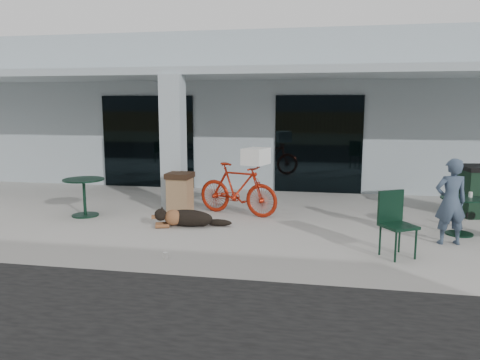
% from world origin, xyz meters
% --- Properties ---
extents(ground, '(80.00, 80.00, 0.00)m').
position_xyz_m(ground, '(0.00, 0.00, 0.00)').
color(ground, '#ABA8A1').
rests_on(ground, ground).
extents(building, '(22.00, 7.00, 4.50)m').
position_xyz_m(building, '(0.00, 8.50, 2.25)').
color(building, '#9FADB4').
rests_on(building, ground).
extents(storefront_glass_left, '(2.80, 0.06, 2.70)m').
position_xyz_m(storefront_glass_left, '(-3.20, 4.98, 1.35)').
color(storefront_glass_left, black).
rests_on(storefront_glass_left, ground).
extents(storefront_glass_right, '(2.40, 0.06, 2.70)m').
position_xyz_m(storefront_glass_right, '(1.80, 4.98, 1.35)').
color(storefront_glass_right, black).
rests_on(storefront_glass_right, ground).
extents(column, '(0.50, 0.50, 3.12)m').
position_xyz_m(column, '(-1.50, 2.30, 1.56)').
color(column, '#9FADB4').
rests_on(column, ground).
extents(overhang, '(22.00, 2.80, 0.18)m').
position_xyz_m(overhang, '(0.00, 3.60, 3.21)').
color(overhang, '#9FADB4').
rests_on(overhang, column).
extents(bicycle, '(2.01, 1.11, 1.17)m').
position_xyz_m(bicycle, '(0.11, 1.90, 0.58)').
color(bicycle, '#AA220D').
rests_on(bicycle, ground).
extents(laundry_basket, '(0.60, 0.70, 0.35)m').
position_xyz_m(laundry_basket, '(0.54, 1.76, 1.34)').
color(laundry_basket, white).
rests_on(laundry_basket, bicycle).
extents(dog, '(1.25, 0.76, 0.40)m').
position_xyz_m(dog, '(-0.68, 0.70, 0.20)').
color(dog, black).
rests_on(dog, ground).
extents(cup_near_dog, '(0.10, 0.10, 0.10)m').
position_xyz_m(cup_near_dog, '(-0.46, -1.29, 0.05)').
color(cup_near_dog, white).
rests_on(cup_near_dog, ground).
extents(cafe_table_near, '(1.13, 1.13, 0.83)m').
position_xyz_m(cafe_table_near, '(-3.20, 1.16, 0.42)').
color(cafe_table_near, black).
rests_on(cafe_table_near, ground).
extents(cafe_table_far, '(0.89, 0.89, 0.72)m').
position_xyz_m(cafe_table_far, '(4.57, 1.08, 0.36)').
color(cafe_table_far, black).
rests_on(cafe_table_far, ground).
extents(cafe_chair_far_a, '(0.68, 0.70, 1.07)m').
position_xyz_m(cafe_chair_far_a, '(3.21, -0.53, 0.53)').
color(cafe_chair_far_a, black).
rests_on(cafe_chair_far_a, ground).
extents(person, '(0.62, 0.46, 1.53)m').
position_xyz_m(person, '(4.21, 0.40, 0.77)').
color(person, '#38485E').
rests_on(person, ground).
extents(cup_on_table, '(0.08, 0.08, 0.10)m').
position_xyz_m(cup_on_table, '(4.73, 1.15, 0.77)').
color(cup_on_table, white).
rests_on(cup_on_table, cafe_table_far).
extents(trash_receptacle, '(0.57, 0.57, 0.93)m').
position_xyz_m(trash_receptacle, '(-1.20, 1.80, 0.47)').
color(trash_receptacle, '#916E4B').
rests_on(trash_receptacle, ground).
extents(wheeled_bin, '(0.83, 0.98, 1.12)m').
position_xyz_m(wheeled_bin, '(5.31, 2.80, 0.56)').
color(wheeled_bin, black).
rests_on(wheeled_bin, ground).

